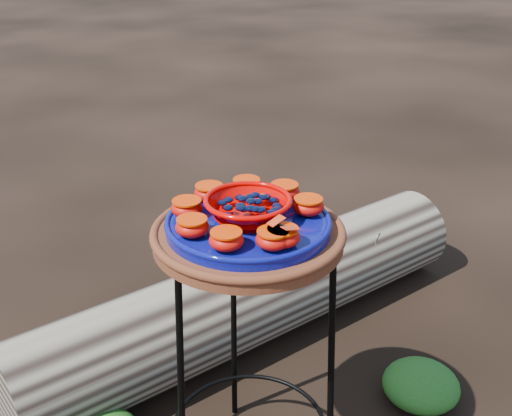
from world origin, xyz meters
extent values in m
cylinder|color=brown|center=(0.00, 0.00, 0.72)|extent=(0.43, 0.43, 0.03)
cylinder|color=#060059|center=(0.00, 0.00, 0.75)|extent=(0.37, 0.37, 0.02)
ellipsoid|color=#D70300|center=(0.05, -0.13, 0.78)|extent=(0.07, 0.07, 0.04)
ellipsoid|color=#D70300|center=(0.14, 0.00, 0.78)|extent=(0.07, 0.07, 0.04)
ellipsoid|color=#D70300|center=(0.11, 0.09, 0.78)|extent=(0.07, 0.07, 0.04)
ellipsoid|color=#D70300|center=(0.02, 0.14, 0.78)|extent=(0.07, 0.07, 0.04)
ellipsoid|color=#D70300|center=(-0.07, 0.12, 0.78)|extent=(0.07, 0.07, 0.04)
ellipsoid|color=#D70300|center=(-0.13, 0.05, 0.78)|extent=(0.07, 0.07, 0.04)
ellipsoid|color=#D70300|center=(-0.13, -0.05, 0.78)|extent=(0.07, 0.07, 0.04)
ellipsoid|color=#D70300|center=(-0.07, -0.12, 0.78)|extent=(0.07, 0.07, 0.04)
ellipsoid|color=#D70300|center=(0.02, -0.14, 0.78)|extent=(0.07, 0.07, 0.04)
ellipsoid|color=#215B14|center=(0.57, 0.15, 0.06)|extent=(0.24, 0.24, 0.12)
ellipsoid|color=#215B14|center=(-0.24, 0.48, 0.09)|extent=(0.35, 0.35, 0.18)
camera|label=1|loc=(-0.25, -1.24, 1.40)|focal=45.00mm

